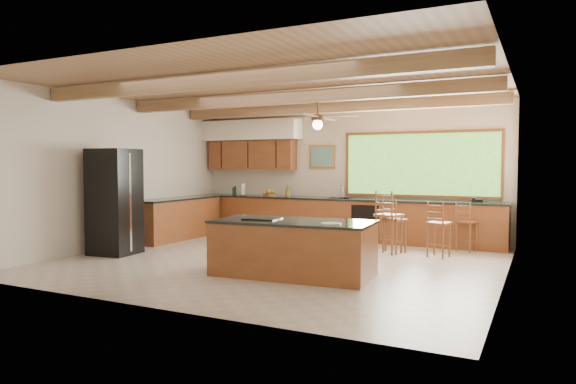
% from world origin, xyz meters
% --- Properties ---
extents(ground, '(7.20, 7.20, 0.00)m').
position_xyz_m(ground, '(0.00, 0.00, 0.00)').
color(ground, '#C2B3A1').
rests_on(ground, ground).
extents(room_shell, '(7.27, 6.54, 3.02)m').
position_xyz_m(room_shell, '(-0.17, 0.65, 2.21)').
color(room_shell, beige).
rests_on(room_shell, ground).
extents(counter_run, '(7.12, 3.10, 1.22)m').
position_xyz_m(counter_run, '(-0.82, 2.52, 0.46)').
color(counter_run, brown).
rests_on(counter_run, ground).
extents(island, '(2.45, 1.30, 0.85)m').
position_xyz_m(island, '(0.72, -0.94, 0.42)').
color(island, brown).
rests_on(island, ground).
extents(refrigerator, '(0.83, 0.81, 1.95)m').
position_xyz_m(refrigerator, '(-3.05, -0.75, 0.98)').
color(refrigerator, black).
rests_on(refrigerator, ground).
extents(bar_stool_a, '(0.52, 0.52, 1.19)m').
position_xyz_m(bar_stool_a, '(1.49, 1.54, 0.70)').
color(bar_stool_a, brown).
rests_on(bar_stool_a, ground).
extents(bar_stool_b, '(0.44, 0.44, 1.02)m').
position_xyz_m(bar_stool_b, '(2.40, 1.55, 0.60)').
color(bar_stool_b, brown).
rests_on(bar_stool_b, ground).
extents(bar_stool_c, '(0.48, 0.48, 1.04)m').
position_xyz_m(bar_stool_c, '(1.56, 1.64, 0.61)').
color(bar_stool_c, brown).
rests_on(bar_stool_c, ground).
extents(bar_stool_d, '(0.43, 0.43, 0.96)m').
position_xyz_m(bar_stool_d, '(2.76, 2.40, 0.57)').
color(bar_stool_d, brown).
rests_on(bar_stool_d, ground).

